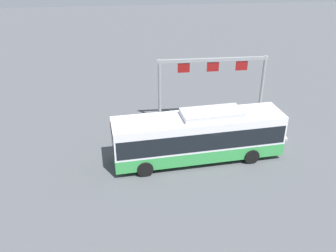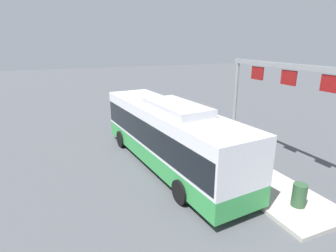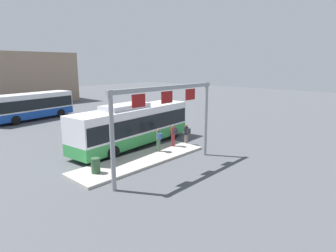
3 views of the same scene
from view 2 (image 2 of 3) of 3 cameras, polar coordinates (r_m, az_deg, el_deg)
The scene contains 8 objects.
ground_plane at distance 14.34m, azimuth -0.06°, elevation -8.23°, with size 120.00×120.00×0.00m, color #4C4F54.
platform_curb at distance 14.22m, azimuth 14.84°, elevation -8.71°, with size 10.00×2.80×0.16m, color #B2ADA3.
bus_main at distance 13.66m, azimuth -0.05°, elevation -1.35°, with size 11.20×3.55×3.46m.
person_boarding at distance 17.83m, azimuth 4.31°, elevation -0.08°, with size 0.37×0.55×1.67m.
person_waiting_near at distance 16.50m, azimuth 6.16°, elevation -0.96°, with size 0.38×0.56×1.67m.
person_waiting_mid at distance 15.15m, azimuth 9.75°, elevation -2.77°, with size 0.46×0.59×1.67m.
platform_sign_gantry at distance 14.68m, azimuth 23.53°, elevation 6.16°, with size 8.44×0.24×5.20m.
trash_bin at distance 11.72m, azimuth 25.73°, elevation -12.87°, with size 0.52×0.52×0.90m, color #2D5133.
Camera 2 is at (-11.93, 5.09, 6.12)m, focal length 29.17 mm.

